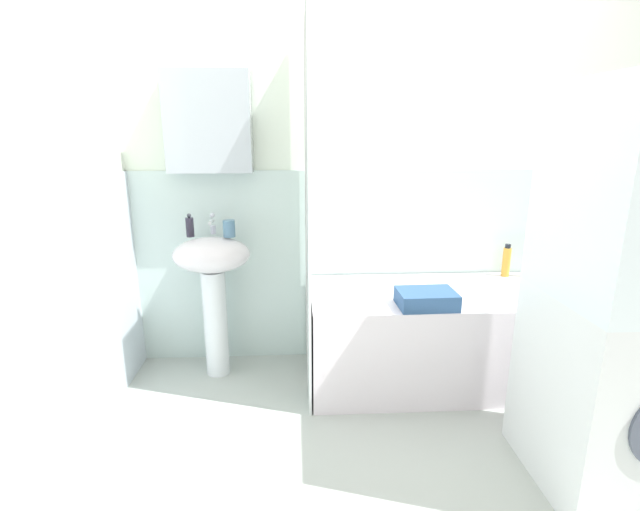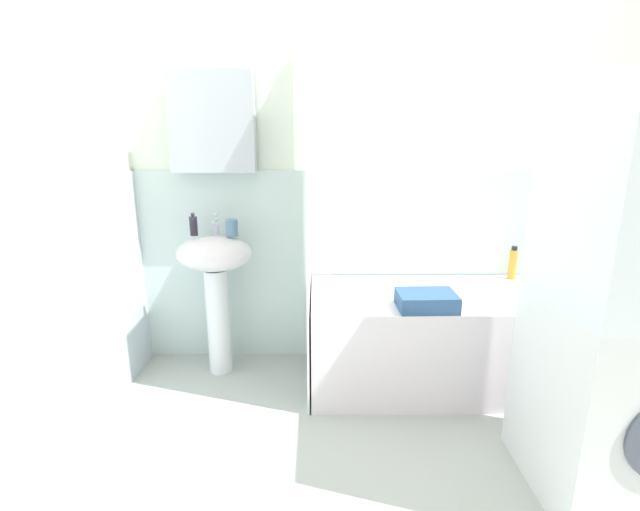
# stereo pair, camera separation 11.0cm
# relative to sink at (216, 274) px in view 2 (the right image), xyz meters

# --- Properties ---
(ground_plane) EXTENTS (4.80, 5.60, 0.04)m
(ground_plane) POSITION_rel_sink_xyz_m (1.04, -1.03, -0.64)
(ground_plane) COLOR #AFB8B0
(wall_back_tiled) EXTENTS (3.60, 0.18, 2.40)m
(wall_back_tiled) POSITION_rel_sink_xyz_m (0.98, 0.23, 0.52)
(wall_back_tiled) COLOR white
(wall_back_tiled) RESTS_ON ground_plane
(wall_left_tiled) EXTENTS (0.07, 1.81, 2.40)m
(wall_left_tiled) POSITION_rel_sink_xyz_m (-0.53, -0.69, 0.50)
(wall_left_tiled) COLOR white
(wall_left_tiled) RESTS_ON ground_plane
(sink) EXTENTS (0.44, 0.34, 0.84)m
(sink) POSITION_rel_sink_xyz_m (0.00, 0.00, 0.00)
(sink) COLOR white
(sink) RESTS_ON ground_plane
(faucet) EXTENTS (0.03, 0.12, 0.12)m
(faucet) POSITION_rel_sink_xyz_m (-0.00, 0.08, 0.29)
(faucet) COLOR silver
(faucet) RESTS_ON sink
(soap_dispenser) EXTENTS (0.04, 0.04, 0.13)m
(soap_dispenser) POSITION_rel_sink_xyz_m (-0.12, 0.03, 0.28)
(soap_dispenser) COLOR #292534
(soap_dispenser) RESTS_ON sink
(toothbrush_cup) EXTENTS (0.07, 0.07, 0.10)m
(toothbrush_cup) POSITION_rel_sink_xyz_m (0.10, 0.02, 0.27)
(toothbrush_cup) COLOR teal
(toothbrush_cup) RESTS_ON sink
(bathtub) EXTENTS (1.45, 0.67, 0.55)m
(bathtub) POSITION_rel_sink_xyz_m (1.29, -0.15, -0.34)
(bathtub) COLOR white
(bathtub) RESTS_ON ground_plane
(shower_curtain) EXTENTS (0.01, 0.67, 2.00)m
(shower_curtain) POSITION_rel_sink_xyz_m (0.55, -0.15, 0.38)
(shower_curtain) COLOR white
(shower_curtain) RESTS_ON ground_plane
(conditioner_bottle) EXTENTS (0.06, 0.06, 0.21)m
(conditioner_bottle) POSITION_rel_sink_xyz_m (1.91, 0.10, 0.03)
(conditioner_bottle) COLOR white
(conditioner_bottle) RESTS_ON bathtub
(body_wash_bottle) EXTENTS (0.05, 0.05, 0.20)m
(body_wash_bottle) POSITION_rel_sink_xyz_m (1.78, 0.12, 0.03)
(body_wash_bottle) COLOR gold
(body_wash_bottle) RESTS_ON bathtub
(towel_folded) EXTENTS (0.30, 0.22, 0.08)m
(towel_folded) POSITION_rel_sink_xyz_m (1.15, -0.37, -0.03)
(towel_folded) COLOR #2F517D
(towel_folded) RESTS_ON bathtub
(washer_dryer_stack) EXTENTS (0.60, 0.61, 1.61)m
(washer_dryer_stack) POSITION_rel_sink_xyz_m (1.77, -0.98, 0.18)
(washer_dryer_stack) COLOR white
(washer_dryer_stack) RESTS_ON ground_plane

